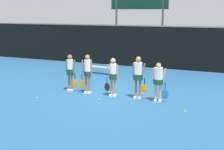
{
  "coord_description": "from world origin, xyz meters",
  "views": [
    {
      "loc": [
        5.42,
        -12.18,
        3.65
      ],
      "look_at": [
        0.01,
        -0.03,
        0.94
      ],
      "focal_mm": 50.0,
      "sensor_mm": 36.0,
      "label": 1
    }
  ],
  "objects_px": {
    "tennis_ball_1": "(161,95)",
    "player_1": "(87,71)",
    "tennis_ball_2": "(185,111)",
    "tennis_ball_0": "(86,88)",
    "tennis_ball_3": "(142,94)",
    "bench_courtside": "(99,67)",
    "player_4": "(158,79)",
    "tennis_ball_4": "(37,98)",
    "player_2": "(113,74)",
    "tennis_ball_5": "(99,99)",
    "scoreboard": "(139,5)",
    "player_3": "(138,74)",
    "player_0": "(70,70)"
  },
  "relations": [
    {
      "from": "tennis_ball_1",
      "to": "player_1",
      "type": "bearing_deg",
      "value": -163.22
    },
    {
      "from": "tennis_ball_1",
      "to": "tennis_ball_2",
      "type": "xyz_separation_m",
      "value": [
        1.43,
        -1.87,
        -0.0
      ]
    },
    {
      "from": "tennis_ball_0",
      "to": "tennis_ball_3",
      "type": "distance_m",
      "value": 2.83
    },
    {
      "from": "bench_courtside",
      "to": "tennis_ball_2",
      "type": "distance_m",
      "value": 8.12
    },
    {
      "from": "bench_courtside",
      "to": "tennis_ball_1",
      "type": "relative_size",
      "value": 32.07
    },
    {
      "from": "tennis_ball_3",
      "to": "bench_courtside",
      "type": "bearing_deg",
      "value": 138.26
    },
    {
      "from": "bench_courtside",
      "to": "player_4",
      "type": "bearing_deg",
      "value": -35.98
    },
    {
      "from": "tennis_ball_4",
      "to": "player_1",
      "type": "bearing_deg",
      "value": 47.49
    },
    {
      "from": "player_1",
      "to": "tennis_ball_1",
      "type": "xyz_separation_m",
      "value": [
        3.15,
        0.95,
        -1.02
      ]
    },
    {
      "from": "player_2",
      "to": "player_1",
      "type": "bearing_deg",
      "value": 172.63
    },
    {
      "from": "player_1",
      "to": "tennis_ball_0",
      "type": "distance_m",
      "value": 1.35
    },
    {
      "from": "player_2",
      "to": "tennis_ball_1",
      "type": "xyz_separation_m",
      "value": [
        1.89,
        0.95,
        -0.97
      ]
    },
    {
      "from": "player_4",
      "to": "tennis_ball_5",
      "type": "xyz_separation_m",
      "value": [
        -2.3,
        -0.82,
        -0.93
      ]
    },
    {
      "from": "bench_courtside",
      "to": "tennis_ball_3",
      "type": "xyz_separation_m",
      "value": [
        3.93,
        -3.51,
        -0.33
      ]
    },
    {
      "from": "scoreboard",
      "to": "player_3",
      "type": "bearing_deg",
      "value": -70.74
    },
    {
      "from": "player_3",
      "to": "bench_courtside",
      "type": "bearing_deg",
      "value": 131.25
    },
    {
      "from": "scoreboard",
      "to": "tennis_ball_3",
      "type": "bearing_deg",
      "value": -69.51
    },
    {
      "from": "bench_courtside",
      "to": "player_0",
      "type": "xyz_separation_m",
      "value": [
        0.66,
        -4.26,
        0.64
      ]
    },
    {
      "from": "scoreboard",
      "to": "player_4",
      "type": "relative_size",
      "value": 3.18
    },
    {
      "from": "tennis_ball_2",
      "to": "player_0",
      "type": "bearing_deg",
      "value": 169.78
    },
    {
      "from": "bench_courtside",
      "to": "tennis_ball_0",
      "type": "distance_m",
      "value": 3.77
    },
    {
      "from": "tennis_ball_0",
      "to": "tennis_ball_5",
      "type": "height_order",
      "value": "tennis_ball_5"
    },
    {
      "from": "bench_courtside",
      "to": "tennis_ball_0",
      "type": "height_order",
      "value": "bench_courtside"
    },
    {
      "from": "player_0",
      "to": "player_3",
      "type": "distance_m",
      "value": 3.31
    },
    {
      "from": "player_1",
      "to": "tennis_ball_3",
      "type": "xyz_separation_m",
      "value": [
        2.34,
        0.82,
        -1.02
      ]
    },
    {
      "from": "player_1",
      "to": "tennis_ball_1",
      "type": "bearing_deg",
      "value": 6.85
    },
    {
      "from": "scoreboard",
      "to": "tennis_ball_3",
      "type": "relative_size",
      "value": 75.58
    },
    {
      "from": "bench_courtside",
      "to": "tennis_ball_4",
      "type": "relative_size",
      "value": 32.76
    },
    {
      "from": "tennis_ball_2",
      "to": "bench_courtside",
      "type": "bearing_deg",
      "value": 139.64
    },
    {
      "from": "player_4",
      "to": "tennis_ball_5",
      "type": "height_order",
      "value": "player_4"
    },
    {
      "from": "player_0",
      "to": "tennis_ball_4",
      "type": "distance_m",
      "value": 2.1
    },
    {
      "from": "bench_courtside",
      "to": "tennis_ball_1",
      "type": "bearing_deg",
      "value": -29.9
    },
    {
      "from": "bench_courtside",
      "to": "player_3",
      "type": "xyz_separation_m",
      "value": [
        3.97,
        -4.21,
        0.71
      ]
    },
    {
      "from": "player_1",
      "to": "player_3",
      "type": "relative_size",
      "value": 0.99
    },
    {
      "from": "tennis_ball_0",
      "to": "tennis_ball_1",
      "type": "height_order",
      "value": "tennis_ball_1"
    },
    {
      "from": "bench_courtside",
      "to": "tennis_ball_1",
      "type": "distance_m",
      "value": 5.84
    },
    {
      "from": "player_2",
      "to": "tennis_ball_4",
      "type": "height_order",
      "value": "player_2"
    },
    {
      "from": "player_1",
      "to": "tennis_ball_5",
      "type": "bearing_deg",
      "value": -49.79
    },
    {
      "from": "player_2",
      "to": "tennis_ball_0",
      "type": "height_order",
      "value": "player_2"
    },
    {
      "from": "player_4",
      "to": "player_3",
      "type": "bearing_deg",
      "value": 163.2
    },
    {
      "from": "bench_courtside",
      "to": "player_0",
      "type": "relative_size",
      "value": 1.26
    },
    {
      "from": "scoreboard",
      "to": "tennis_ball_0",
      "type": "distance_m",
      "value": 9.52
    },
    {
      "from": "player_1",
      "to": "tennis_ball_3",
      "type": "bearing_deg",
      "value": 9.39
    },
    {
      "from": "player_0",
      "to": "player_4",
      "type": "distance_m",
      "value": 4.23
    },
    {
      "from": "player_2",
      "to": "tennis_ball_1",
      "type": "height_order",
      "value": "player_2"
    },
    {
      "from": "player_4",
      "to": "tennis_ball_4",
      "type": "distance_m",
      "value": 5.2
    },
    {
      "from": "player_3",
      "to": "tennis_ball_2",
      "type": "relative_size",
      "value": 27.97
    },
    {
      "from": "tennis_ball_5",
      "to": "tennis_ball_1",
      "type": "bearing_deg",
      "value": 39.38
    },
    {
      "from": "player_4",
      "to": "tennis_ball_2",
      "type": "height_order",
      "value": "player_4"
    },
    {
      "from": "player_0",
      "to": "tennis_ball_3",
      "type": "relative_size",
      "value": 24.99
    }
  ]
}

